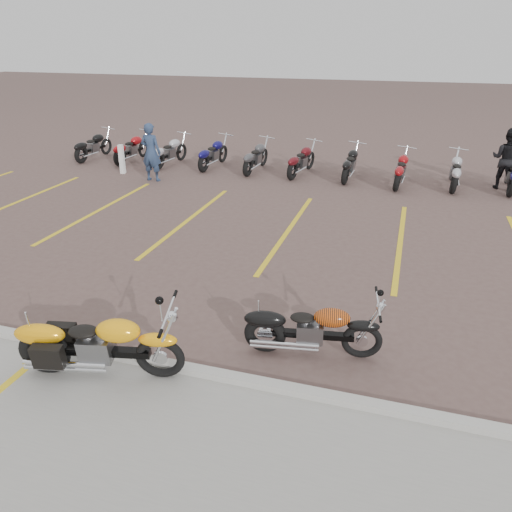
% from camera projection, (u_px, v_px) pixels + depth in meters
% --- Properties ---
extents(ground, '(100.00, 100.00, 0.00)m').
position_uv_depth(ground, '(235.00, 307.00, 8.93)').
color(ground, brown).
rests_on(ground, ground).
extents(curb, '(60.00, 0.18, 0.12)m').
position_uv_depth(curb, '(189.00, 369.00, 7.16)').
color(curb, '#ADAAA3').
rests_on(curb, ground).
extents(parking_stripes, '(38.00, 5.50, 0.01)m').
position_uv_depth(parking_stripes, '(288.00, 230.00, 12.42)').
color(parking_stripes, gold).
rests_on(parking_stripes, ground).
extents(yellow_cruiser, '(2.35, 0.66, 0.98)m').
position_uv_depth(yellow_cruiser, '(98.00, 345.00, 6.97)').
color(yellow_cruiser, black).
rests_on(yellow_cruiser, ground).
extents(flame_cruiser, '(2.05, 0.49, 0.85)m').
position_uv_depth(flame_cruiser, '(309.00, 330.00, 7.44)').
color(flame_cruiser, black).
rests_on(flame_cruiser, ground).
extents(person_a, '(0.70, 0.48, 1.89)m').
position_uv_depth(person_a, '(151.00, 152.00, 16.31)').
color(person_a, navy).
rests_on(person_a, ground).
extents(person_b, '(1.14, 1.05, 1.88)m').
position_uv_depth(person_b, '(507.00, 159.00, 15.44)').
color(person_b, black).
rests_on(person_b, ground).
extents(bollard, '(0.16, 0.16, 1.00)m').
position_uv_depth(bollard, '(122.00, 159.00, 17.33)').
color(bollard, white).
rests_on(bollard, ground).
extents(bg_bike_row, '(18.98, 2.05, 1.10)m').
position_uv_depth(bg_bike_row, '(324.00, 162.00, 16.80)').
color(bg_bike_row, black).
rests_on(bg_bike_row, ground).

